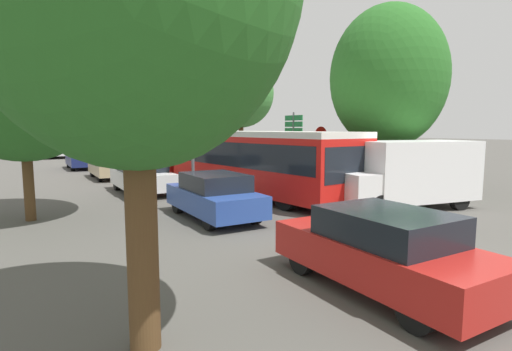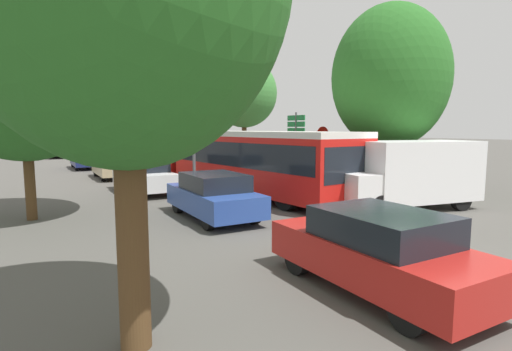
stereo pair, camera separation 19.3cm
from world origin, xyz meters
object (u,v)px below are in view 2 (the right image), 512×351
(queued_car_navy, at_px, (86,158))
(traffic_light, at_px, (194,134))
(tree_left_mid, at_px, (22,70))
(queued_car_white, at_px, (144,175))
(tree_right_near, at_px, (393,81))
(queued_car_blue, at_px, (214,196))
(queued_car_tan, at_px, (113,165))
(no_entry_sign, at_px, (322,147))
(tree_right_mid, at_px, (244,93))
(articulated_bus, at_px, (211,154))
(queued_car_red, at_px, (378,250))
(city_bus_rear, at_px, (55,141))
(direction_sign_post, at_px, (296,132))
(white_van, at_px, (410,173))

(queued_car_navy, xyz_separation_m, traffic_light, (1.29, -14.82, 1.78))
(tree_left_mid, bearing_deg, queued_car_white, 35.36)
(tree_right_near, bearing_deg, queued_car_blue, -179.62)
(queued_car_white, relative_size, tree_left_mid, 0.61)
(queued_car_tan, xyz_separation_m, queued_car_navy, (-0.18, 6.48, 0.02))
(no_entry_sign, xyz_separation_m, tree_right_near, (1.32, -2.67, 2.78))
(tree_right_mid, bearing_deg, queued_car_white, -143.95)
(tree_right_near, distance_m, tree_right_mid, 12.60)
(queued_car_blue, xyz_separation_m, tree_right_mid, (8.91, 12.63, 4.40))
(articulated_bus, xyz_separation_m, queued_car_blue, (-3.34, -6.75, -0.81))
(tree_right_near, bearing_deg, no_entry_sign, 116.31)
(queued_car_red, xyz_separation_m, traffic_light, (1.30, 10.08, 1.80))
(queued_car_tan, bearing_deg, tree_right_mid, -82.04)
(queued_car_tan, bearing_deg, queued_car_red, -176.64)
(queued_car_white, bearing_deg, tree_left_mid, 129.30)
(city_bus_rear, distance_m, queued_car_blue, 34.33)
(queued_car_red, bearing_deg, traffic_light, -3.39)
(articulated_bus, bearing_deg, tree_right_near, 33.45)
(queued_car_blue, bearing_deg, direction_sign_post, -49.00)
(no_entry_sign, bearing_deg, tree_left_mid, -90.56)
(direction_sign_post, relative_size, tree_left_mid, 0.51)
(tree_right_near, relative_size, tree_right_mid, 1.04)
(white_van, xyz_separation_m, tree_right_mid, (2.68, 15.01, 3.86))
(tree_right_near, bearing_deg, queued_car_navy, 114.75)
(direction_sign_post, bearing_deg, city_bus_rear, -74.41)
(articulated_bus, bearing_deg, white_van, 14.64)
(queued_car_red, height_order, tree_right_near, tree_right_near)
(no_entry_sign, bearing_deg, white_van, -8.08)
(queued_car_red, relative_size, no_entry_sign, 1.45)
(tree_left_mid, bearing_deg, queued_car_red, -64.45)
(queued_car_tan, xyz_separation_m, no_entry_sign, (7.00, -9.28, 1.18))
(direction_sign_post, distance_m, tree_right_mid, 6.92)
(tree_right_near, height_order, tree_right_mid, tree_right_near)
(direction_sign_post, bearing_deg, queued_car_red, 55.02)
(white_van, bearing_deg, queued_car_blue, -7.83)
(queued_car_navy, relative_size, traffic_light, 1.23)
(white_van, height_order, tree_right_near, tree_right_near)
(direction_sign_post, xyz_separation_m, tree_right_mid, (0.67, 6.41, 2.53))
(queued_car_navy, height_order, white_van, white_van)
(articulated_bus, height_order, queued_car_blue, articulated_bus)
(queued_car_white, relative_size, traffic_light, 1.28)
(articulated_bus, height_order, white_van, articulated_bus)
(direction_sign_post, bearing_deg, tree_right_near, 89.14)
(queued_car_navy, xyz_separation_m, tree_right_near, (8.50, -18.43, 3.93))
(city_bus_rear, distance_m, queued_car_navy, 15.86)
(articulated_bus, bearing_deg, queued_car_blue, -29.21)
(no_entry_sign, bearing_deg, queued_car_white, -114.33)
(traffic_light, bearing_deg, tree_left_mid, -86.56)
(queued_car_white, distance_m, direction_sign_post, 8.68)
(queued_car_red, distance_m, white_van, 7.64)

